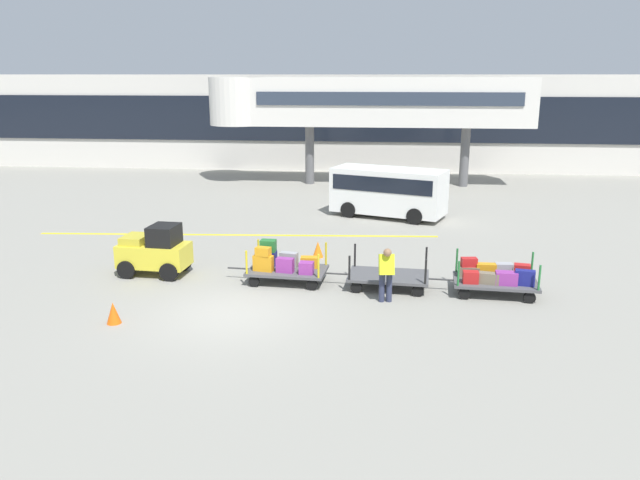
% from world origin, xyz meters
% --- Properties ---
extents(ground_plane, '(120.00, 120.00, 0.00)m').
position_xyz_m(ground_plane, '(0.00, 0.00, 0.00)').
color(ground_plane, gray).
extents(apron_lead_line, '(15.38, 1.31, 0.01)m').
position_xyz_m(apron_lead_line, '(-1.74, 8.04, 0.00)').
color(apron_lead_line, yellow).
rests_on(apron_lead_line, ground_plane).
extents(terminal_building, '(51.64, 2.51, 6.01)m').
position_xyz_m(terminal_building, '(0.00, 25.97, 3.01)').
color(terminal_building, beige).
rests_on(terminal_building, ground_plane).
extents(jet_bridge, '(17.68, 3.00, 5.87)m').
position_xyz_m(jet_bridge, '(2.21, 19.99, 4.53)').
color(jet_bridge, silver).
rests_on(jet_bridge, ground_plane).
extents(baggage_tug, '(2.17, 1.36, 1.58)m').
position_xyz_m(baggage_tug, '(-3.11, 2.98, 0.75)').
color(baggage_tug, gold).
rests_on(baggage_tug, ground_plane).
extents(baggage_cart_lead, '(3.04, 1.56, 1.18)m').
position_xyz_m(baggage_cart_lead, '(0.93, 2.71, 0.54)').
color(baggage_cart_lead, '#4C4C4F').
rests_on(baggage_cart_lead, ground_plane).
extents(baggage_cart_middle, '(3.04, 1.56, 1.10)m').
position_xyz_m(baggage_cart_middle, '(4.03, 2.46, 0.35)').
color(baggage_cart_middle, '#4C4C4F').
rests_on(baggage_cart_middle, ground_plane).
extents(baggage_cart_tail, '(3.04, 1.56, 1.10)m').
position_xyz_m(baggage_cart_tail, '(7.02, 2.26, 0.50)').
color(baggage_cart_tail, '#4C4C4F').
rests_on(baggage_cart_tail, ground_plane).
extents(baggage_handler, '(0.45, 0.46, 1.56)m').
position_xyz_m(baggage_handler, '(3.96, 1.24, 0.87)').
color(baggage_handler, '#2D334C').
rests_on(baggage_handler, ground_plane).
extents(shuttle_van, '(5.16, 3.43, 2.10)m').
position_xyz_m(shuttle_van, '(4.04, 11.88, 1.23)').
color(shuttle_van, white).
rests_on(shuttle_van, ground_plane).
extents(safety_cone_near, '(0.36, 0.36, 0.55)m').
position_xyz_m(safety_cone_near, '(-2.77, -0.93, 0.28)').
color(safety_cone_near, '#EA590F').
rests_on(safety_cone_near, ground_plane).
extents(safety_cone_far, '(0.36, 0.36, 0.55)m').
position_xyz_m(safety_cone_far, '(1.67, 5.37, 0.28)').
color(safety_cone_far, orange).
rests_on(safety_cone_far, ground_plane).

